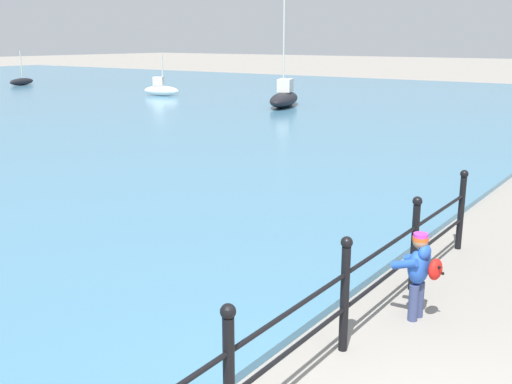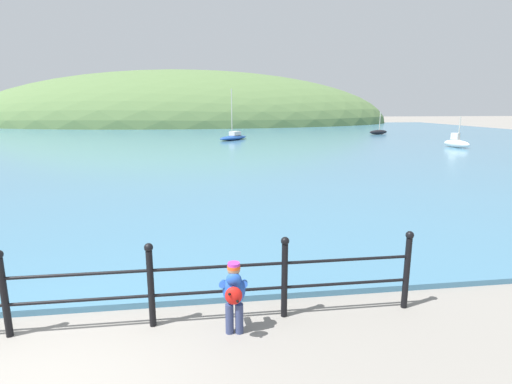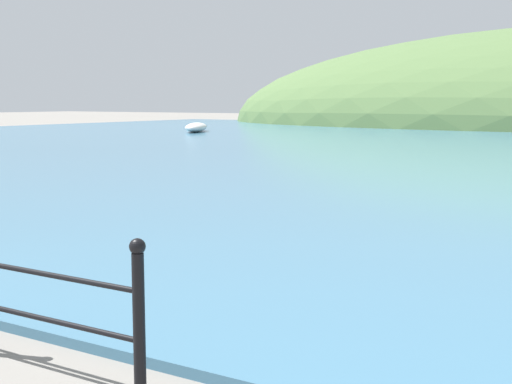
# 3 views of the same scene
# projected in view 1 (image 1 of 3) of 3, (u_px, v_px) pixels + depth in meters

# --- Properties ---
(iron_railing) EXTENTS (11.26, 0.12, 1.21)m
(iron_railing) POSITION_uv_depth(u_px,v_px,m) (229.00, 374.00, 4.43)
(iron_railing) COLOR black
(iron_railing) RESTS_ON ground
(child_in_coat) EXTENTS (0.41, 0.55, 1.00)m
(child_in_coat) POSITION_uv_depth(u_px,v_px,m) (420.00, 268.00, 6.58)
(child_in_coat) COLOR navy
(child_in_coat) RESTS_ON ground
(boat_far_left) EXTENTS (1.07, 2.08, 2.15)m
(boat_far_left) POSITION_uv_depth(u_px,v_px,m) (161.00, 89.00, 32.04)
(boat_far_left) COLOR silver
(boat_far_left) RESTS_ON water
(boat_mid_harbor) EXTENTS (3.79, 2.32, 4.66)m
(boat_mid_harbor) POSITION_uv_depth(u_px,v_px,m) (284.00, 97.00, 26.95)
(boat_mid_harbor) COLOR black
(boat_mid_harbor) RESTS_ON water
(boat_white_sailboat) EXTENTS (2.30, 1.28, 2.22)m
(boat_white_sailboat) POSITION_uv_depth(u_px,v_px,m) (22.00, 81.00, 39.56)
(boat_white_sailboat) COLOR black
(boat_white_sailboat) RESTS_ON water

